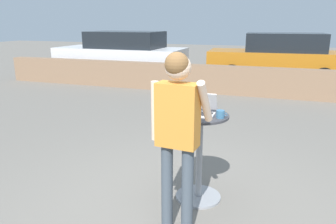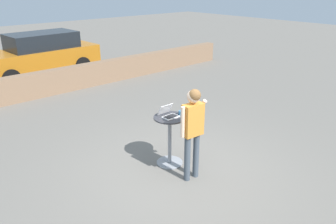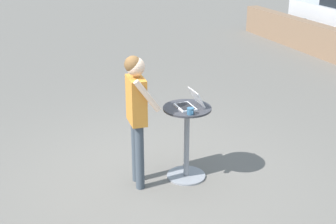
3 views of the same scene
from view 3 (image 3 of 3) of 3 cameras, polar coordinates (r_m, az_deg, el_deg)
The scene contains 5 objects.
ground_plane at distance 6.24m, azimuth -1.49°, elevation -8.11°, with size 50.00×50.00×0.00m, color slate.
cafe_table at distance 6.03m, azimuth 2.29°, elevation -3.23°, with size 0.61×0.61×0.99m.
laptop at distance 5.86m, azimuth 2.68°, elevation 1.10°, with size 0.30×0.31×0.22m.
coffee_mug at distance 5.63m, azimuth 2.75°, elevation 0.11°, with size 0.12×0.09×0.08m.
standing_person at distance 5.66m, azimuth -3.87°, elevation 0.77°, with size 0.53×0.36×1.71m.
Camera 3 is at (5.07, -1.86, 3.12)m, focal length 50.00 mm.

